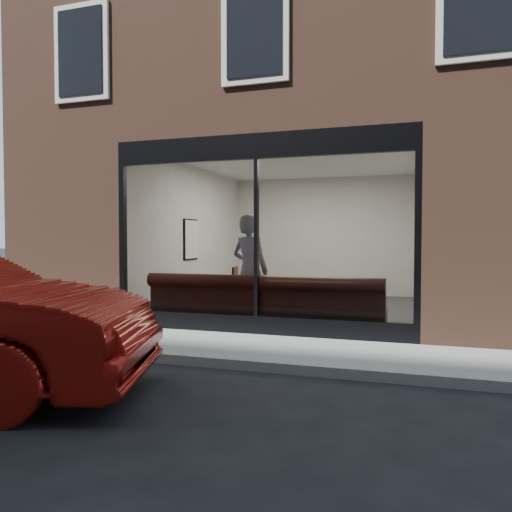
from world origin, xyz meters
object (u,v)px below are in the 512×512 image
(banquette, at_px, (264,317))
(cafe_table_right, at_px, (324,282))
(cafe_chair_left, at_px, (226,300))
(person, at_px, (250,270))
(cafe_table_left, at_px, (227,282))

(banquette, relative_size, cafe_table_right, 6.02)
(cafe_table_right, distance_m, cafe_chair_left, 2.37)
(banquette, relative_size, person, 2.04)
(cafe_table_left, relative_size, cafe_chair_left, 1.45)
(cafe_table_left, height_order, cafe_table_right, same)
(person, xyz_separation_m, cafe_table_right, (1.18, 0.70, -0.24))
(person, distance_m, cafe_table_left, 0.66)
(person, relative_size, cafe_table_right, 2.95)
(person, relative_size, cafe_chair_left, 4.40)
(person, relative_size, cafe_table_left, 3.03)
(cafe_table_right, bearing_deg, cafe_table_left, -166.39)
(banquette, distance_m, cafe_chair_left, 2.21)
(banquette, xyz_separation_m, person, (-0.35, 0.30, 0.75))
(person, distance_m, cafe_chair_left, 1.91)
(banquette, distance_m, cafe_table_left, 1.18)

